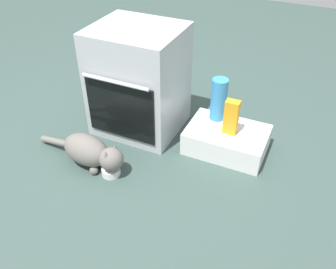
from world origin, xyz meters
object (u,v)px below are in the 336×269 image
object	(u,v)px
pantry_cabinet	(227,140)
juice_carton	(231,117)
cat	(91,151)
food_bowl	(111,171)
oven	(139,81)
water_bottle	(219,99)

from	to	relation	value
pantry_cabinet	juice_carton	bearing A→B (deg)	-49.47
cat	juice_carton	xyz separation A→B (m)	(0.76, 0.51, 0.17)
food_bowl	oven	bearing A→B (deg)	98.69
oven	cat	world-z (taller)	oven
food_bowl	water_bottle	size ratio (longest dim) A/B	0.40
cat	pantry_cabinet	bearing A→B (deg)	42.91
pantry_cabinet	oven	bearing A→B (deg)	179.18
cat	water_bottle	world-z (taller)	water_bottle
cat	water_bottle	bearing A→B (deg)	52.81
pantry_cabinet	food_bowl	world-z (taller)	pantry_cabinet
pantry_cabinet	cat	xyz separation A→B (m)	(-0.74, -0.53, 0.04)
juice_carton	water_bottle	bearing A→B (deg)	135.21
pantry_cabinet	water_bottle	bearing A→B (deg)	136.01
pantry_cabinet	food_bowl	bearing A→B (deg)	-136.81
pantry_cabinet	juice_carton	xyz separation A→B (m)	(0.02, -0.02, 0.20)
food_bowl	juice_carton	bearing A→B (deg)	41.29
oven	juice_carton	size ratio (longest dim) A/B	3.15
pantry_cabinet	cat	bearing A→B (deg)	-144.42
oven	water_bottle	world-z (taller)	oven
pantry_cabinet	juice_carton	world-z (taller)	juice_carton
oven	pantry_cabinet	size ratio (longest dim) A/B	1.42
pantry_cabinet	cat	distance (m)	0.91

